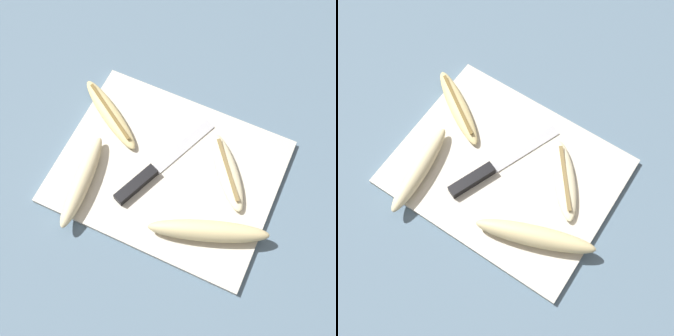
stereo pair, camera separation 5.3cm
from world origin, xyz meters
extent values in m
plane|color=slate|center=(0.00, 0.00, 0.00)|extent=(4.00, 4.00, 0.00)
cube|color=beige|center=(0.00, 0.00, 0.01)|extent=(0.40, 0.31, 0.01)
cube|color=black|center=(-0.04, -0.05, 0.02)|extent=(0.05, 0.09, 0.02)
cube|color=#B7BABF|center=(0.01, 0.06, 0.01)|extent=(0.08, 0.14, 0.00)
ellipsoid|color=beige|center=(0.11, -0.08, 0.03)|extent=(0.21, 0.11, 0.04)
ellipsoid|color=#DBC684|center=(-0.15, 0.06, 0.02)|extent=(0.17, 0.13, 0.02)
cube|color=brown|center=(-0.15, 0.06, 0.03)|extent=(0.12, 0.08, 0.00)
ellipsoid|color=beige|center=(0.10, 0.04, 0.02)|extent=(0.13, 0.15, 0.02)
cube|color=olive|center=(0.10, 0.04, 0.03)|extent=(0.08, 0.10, 0.00)
ellipsoid|color=beige|center=(-0.13, -0.09, 0.03)|extent=(0.06, 0.19, 0.03)
camera|label=1|loc=(0.15, -0.32, 0.80)|focal=50.00mm
camera|label=2|loc=(0.19, -0.29, 0.80)|focal=50.00mm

